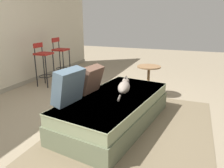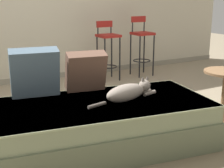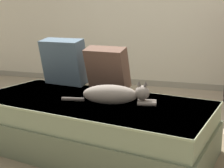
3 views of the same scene
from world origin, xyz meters
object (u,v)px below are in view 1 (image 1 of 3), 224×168
throw_pillow_corner (69,86)px  throw_pillow_middle (91,79)px  side_table (148,77)px  couch (115,110)px  cat (124,87)px  bar_stool_near_window (44,60)px  bar_stool_by_doorway (61,55)px

throw_pillow_corner → throw_pillow_middle: size_ratio=1.13×
throw_pillow_middle → side_table: bearing=-24.1°
couch → side_table: bearing=-9.0°
side_table → couch: bearing=171.0°
throw_pillow_corner → throw_pillow_middle: (0.48, -0.08, -0.03)m
cat → bar_stool_near_window: bearing=66.1°
bar_stool_by_doorway → side_table: (-0.55, -2.31, -0.19)m
throw_pillow_corner → cat: bearing=-36.3°
cat → bar_stool_near_window: 2.37m
bar_stool_by_doorway → side_table: size_ratio=1.67×
bar_stool_near_window → side_table: (0.11, -2.30, -0.19)m
couch → throw_pillow_corner: 0.78m
bar_stool_near_window → bar_stool_by_doorway: size_ratio=0.94×
bar_stool_near_window → side_table: size_ratio=1.57×
side_table → bar_stool_near_window: bearing=92.8°
cat → bar_stool_near_window: bar_stool_near_window is taller
couch → throw_pillow_middle: bearing=88.5°
couch → bar_stool_by_doorway: bar_stool_by_doorway is taller
cat → side_table: bearing=-7.6°
couch → bar_stool_near_window: (1.18, 2.10, 0.36)m
throw_pillow_corner → bar_stool_by_doorway: bar_stool_by_doorway is taller
couch → side_table: size_ratio=3.40×
couch → throw_pillow_corner: (-0.47, 0.45, 0.44)m
throw_pillow_middle → cat: bearing=-63.6°
bar_stool_by_doorway → bar_stool_near_window: bearing=-180.0°
cat → bar_stool_by_doorway: (1.62, 2.16, 0.09)m
throw_pillow_middle → side_table: 1.43m
throw_pillow_corner → cat: 0.87m
bar_stool_near_window → cat: bearing=-113.9°
throw_pillow_middle → bar_stool_near_window: (1.17, 1.73, -0.05)m
throw_pillow_corner → bar_stool_near_window: bar_stool_near_window is taller
bar_stool_near_window → throw_pillow_middle: bearing=-124.2°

